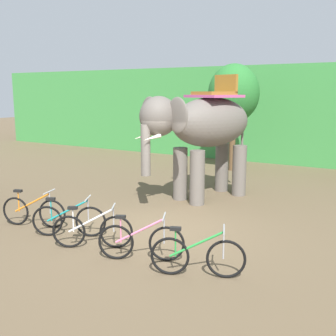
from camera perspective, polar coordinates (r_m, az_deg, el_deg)
The scene contains 9 objects.
ground_plane at distance 10.07m, azimuth -1.14°, elevation -8.39°, with size 80.00×80.00×0.00m, color brown.
foliage_hedge at distance 22.09m, azimuth 17.80°, elevation 7.34°, with size 36.00×6.00×4.46m, color #3D8E42.
tree_center_left at distance 17.30m, azimuth 9.08°, elevation 10.08°, with size 2.09×2.09×4.39m.
elephant at distance 12.46m, azimuth 4.87°, elevation 5.59°, with size 2.83×4.21×3.78m.
bike_orange at distance 10.64m, azimuth -18.11°, elevation -5.71°, with size 1.65×0.66×0.92m.
bike_teal at distance 9.72m, azimuth -13.57°, elevation -7.01°, with size 1.53×0.87×0.92m.
bike_white at distance 8.92m, azimuth -10.43°, elevation -8.49°, with size 1.50×0.91×0.92m.
bike_pink at distance 8.18m, azimuth -3.77°, elevation -10.10°, with size 1.56×0.84×0.92m.
bike_green at distance 7.51m, azimuth 4.10°, elevation -12.04°, with size 1.59×0.78×0.92m.
Camera 1 is at (5.07, -8.07, 3.26)m, focal length 44.06 mm.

